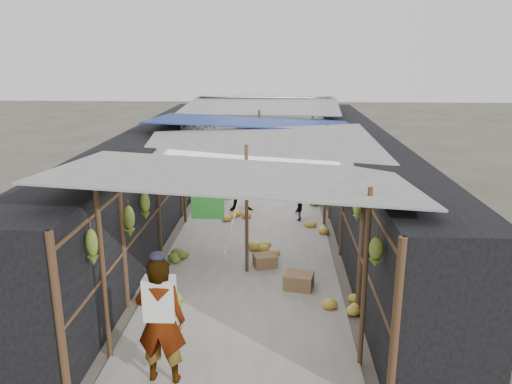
% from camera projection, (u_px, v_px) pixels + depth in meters
% --- Properties ---
extents(ground, '(80.00, 80.00, 0.00)m').
position_uv_depth(ground, '(234.00, 360.00, 7.18)').
color(ground, '#6B6356').
rests_on(ground, ground).
extents(aisle_slab, '(3.60, 16.00, 0.02)m').
position_uv_depth(aisle_slab, '(255.00, 217.00, 13.43)').
color(aisle_slab, '#9E998E').
rests_on(aisle_slab, ground).
extents(stall_left, '(1.40, 15.00, 2.30)m').
position_uv_depth(stall_left, '(154.00, 175.00, 13.25)').
color(stall_left, black).
rests_on(stall_left, ground).
extents(stall_right, '(1.40, 15.00, 2.30)m').
position_uv_depth(stall_right, '(359.00, 177.00, 13.00)').
color(stall_right, black).
rests_on(stall_right, ground).
extents(crate_near, '(0.54, 0.47, 0.27)m').
position_uv_depth(crate_near, '(265.00, 261.00, 10.27)').
color(crate_near, '#956E4B').
rests_on(crate_near, ground).
extents(crate_mid, '(0.60, 0.52, 0.31)m').
position_uv_depth(crate_mid, '(299.00, 281.00, 9.30)').
color(crate_mid, '#956E4B').
rests_on(crate_mid, ground).
extents(crate_back, '(0.50, 0.44, 0.27)m').
position_uv_depth(crate_back, '(225.00, 194.00, 15.15)').
color(crate_back, '#956E4B').
rests_on(crate_back, ground).
extents(black_basin, '(0.62, 0.62, 0.19)m').
position_uv_depth(black_basin, '(287.00, 180.00, 17.04)').
color(black_basin, black).
rests_on(black_basin, ground).
extents(vendor_elderly, '(0.67, 0.46, 1.79)m').
position_uv_depth(vendor_elderly, '(161.00, 321.00, 6.50)').
color(vendor_elderly, white).
rests_on(vendor_elderly, ground).
extents(shopper_blue, '(0.91, 0.75, 1.71)m').
position_uv_depth(shopper_blue, '(244.00, 181.00, 13.76)').
color(shopper_blue, navy).
rests_on(shopper_blue, ground).
extents(vendor_seated, '(0.41, 0.58, 0.82)m').
position_uv_depth(vendor_seated, '(298.00, 206.00, 13.04)').
color(vendor_seated, '#4A4340').
rests_on(vendor_seated, ground).
extents(market_canopy, '(5.62, 15.20, 2.77)m').
position_uv_depth(market_canopy, '(257.00, 127.00, 13.11)').
color(market_canopy, brown).
rests_on(market_canopy, ground).
extents(hanging_bananas, '(3.96, 14.05, 0.81)m').
position_uv_depth(hanging_bananas, '(251.00, 158.00, 12.87)').
color(hanging_bananas, olive).
rests_on(hanging_bananas, ground).
extents(floor_bananas, '(4.04, 9.94, 0.36)m').
position_uv_depth(floor_bananas, '(244.00, 219.00, 12.80)').
color(floor_bananas, olive).
rests_on(floor_bananas, ground).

